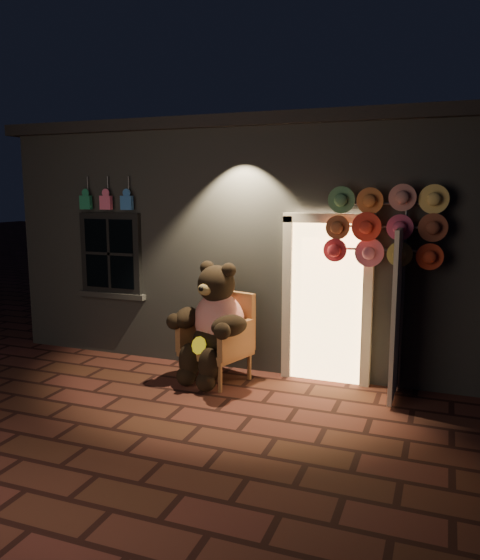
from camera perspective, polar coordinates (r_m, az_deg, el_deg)
The scene contains 5 objects.
ground at distance 6.54m, azimuth -5.93°, elevation -12.95°, with size 60.00×60.00×0.00m, color #4E231D.
shop_building at distance 9.80m, azimuth 4.46°, elevation 4.99°, with size 7.30×5.95×3.51m.
wicker_armchair at distance 7.22m, azimuth -2.07°, elevation -5.92°, with size 0.95×0.91×1.15m.
teddy_bear at distance 7.05m, azimuth -2.74°, elevation -4.52°, with size 1.09×1.00×1.57m.
hat_rack at distance 6.72m, azimuth 14.93°, elevation 5.12°, with size 1.43×0.22×2.53m.
Camera 1 is at (2.75, -5.39, 2.47)m, focal length 35.00 mm.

